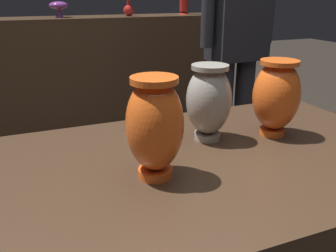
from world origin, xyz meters
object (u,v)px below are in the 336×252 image
(shelf_vase_center, at_px, (58,6))
(visitor_near_right, at_px, (238,31))
(vase_tall_behind, at_px, (209,100))
(shelf_vase_right, at_px, (129,9))
(vase_centerpiece, at_px, (155,125))
(vase_left_accent, at_px, (276,95))

(shelf_vase_center, relative_size, visitor_near_right, 0.08)
(vase_tall_behind, distance_m, shelf_vase_right, 2.09)
(vase_tall_behind, bearing_deg, visitor_near_right, 53.93)
(vase_centerpiece, bearing_deg, visitor_near_right, 50.80)
(vase_tall_behind, xyz_separation_m, visitor_near_right, (0.69, 0.95, 0.06))
(vase_centerpiece, distance_m, visitor_near_right, 1.41)
(vase_left_accent, relative_size, shelf_vase_center, 1.48)
(vase_tall_behind, relative_size, shelf_vase_right, 1.22)
(vase_left_accent, distance_m, visitor_near_right, 1.12)
(vase_left_accent, relative_size, shelf_vase_right, 1.26)
(visitor_near_right, bearing_deg, vase_left_accent, 58.12)
(vase_centerpiece, distance_m, vase_left_accent, 0.39)
(shelf_vase_center, distance_m, visitor_near_right, 1.41)
(vase_left_accent, xyz_separation_m, shelf_vase_right, (0.22, 2.09, 0.13))
(vase_left_accent, xyz_separation_m, visitor_near_right, (0.51, 0.99, 0.06))
(vase_left_accent, height_order, shelf_vase_right, shelf_vase_right)
(vase_tall_behind, height_order, shelf_vase_center, shelf_vase_center)
(vase_centerpiece, bearing_deg, vase_left_accent, 15.23)
(shelf_vase_right, height_order, shelf_vase_center, shelf_vase_right)
(shelf_vase_right, bearing_deg, visitor_near_right, -74.80)
(vase_tall_behind, xyz_separation_m, shelf_vase_right, (0.40, 2.05, 0.14))
(shelf_vase_center, bearing_deg, shelf_vase_right, -5.14)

